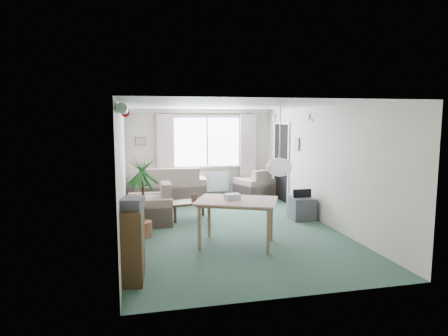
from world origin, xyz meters
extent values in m
plane|color=#2B493A|center=(0.00, 0.00, 0.00)|extent=(6.50, 6.50, 0.00)
cube|color=white|center=(0.20, 3.23, 1.50)|extent=(1.80, 0.03, 1.30)
cube|color=black|center=(0.20, 3.15, 2.27)|extent=(2.60, 0.03, 0.03)
cube|color=beige|center=(-0.95, 3.13, 1.27)|extent=(0.45, 0.08, 2.00)
cube|color=beige|center=(1.35, 3.13, 1.27)|extent=(0.45, 0.08, 2.00)
cube|color=white|center=(0.20, 3.19, 0.40)|extent=(1.20, 0.10, 0.55)
cube|color=black|center=(1.99, 2.20, 1.00)|extent=(0.03, 0.95, 2.00)
sphere|color=white|center=(0.20, -2.30, 1.48)|extent=(0.36, 0.36, 0.36)
cylinder|color=#196626|center=(-1.92, -2.30, 2.28)|extent=(1.60, 1.60, 0.12)
sphere|color=silver|center=(1.30, 0.90, 2.22)|extent=(0.20, 0.20, 0.20)
sphere|color=silver|center=(1.60, -0.30, 2.22)|extent=(0.20, 0.20, 0.20)
cube|color=brown|center=(-1.60, 3.23, 1.55)|extent=(0.28, 0.03, 0.22)
cube|color=brown|center=(1.98, 1.20, 1.55)|extent=(0.03, 0.24, 0.30)
cube|color=beige|center=(-0.87, 2.75, 0.45)|extent=(1.85, 1.05, 0.90)
cube|color=tan|center=(1.41, 2.73, 0.39)|extent=(1.11, 1.08, 0.77)
cube|color=beige|center=(-1.50, 0.63, 0.42)|extent=(0.91, 0.95, 0.83)
cube|color=black|center=(-0.65, 0.78, 0.19)|extent=(0.94, 0.63, 0.39)
cube|color=#53362A|center=(-0.55, 0.74, 0.47)|extent=(0.12, 0.03, 0.16)
cube|color=black|center=(-1.84, -2.19, 0.49)|extent=(0.33, 0.82, 0.98)
cube|color=#403F45|center=(-1.84, -2.24, 1.05)|extent=(0.36, 0.41, 0.14)
cylinder|color=#266221|center=(-1.65, -0.30, 0.76)|extent=(0.84, 0.84, 1.51)
cube|color=tan|center=(-0.11, -1.15, 0.38)|extent=(1.46, 1.25, 0.77)
cube|color=silver|center=(-0.18, -1.12, 0.83)|extent=(0.27, 0.21, 0.12)
cube|color=#333237|center=(1.70, 0.23, 0.24)|extent=(0.50, 0.54, 0.47)
cylinder|color=navy|center=(0.64, 1.98, 0.07)|extent=(0.71, 0.71, 0.13)
camera|label=1|loc=(-1.82, -7.57, 2.18)|focal=32.00mm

